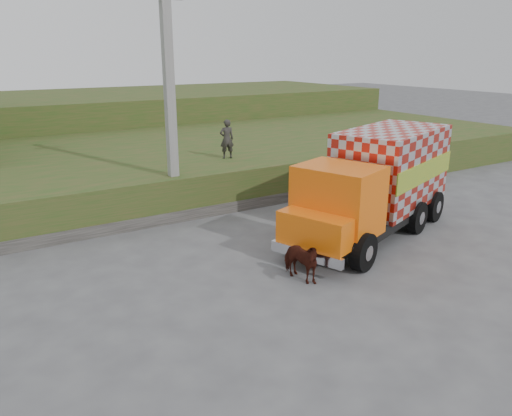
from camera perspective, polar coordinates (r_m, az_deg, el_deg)
ground at (r=14.46m, az=1.69°, el=-5.29°), size 120.00×120.00×0.00m
embankment at (r=22.89m, az=-12.21°, el=4.85°), size 40.00×12.00×1.50m
embankment_far at (r=34.18m, az=-19.26°, el=9.63°), size 40.00×12.00×3.00m
retaining_strip at (r=17.11m, az=-11.75°, el=-1.29°), size 16.00×0.50×0.40m
utility_pole at (r=17.03m, az=-9.82°, el=12.10°), size 1.20×0.30×8.00m
cargo_truck at (r=16.16m, az=13.66°, el=2.88°), size 7.57×4.58×3.22m
cow at (r=12.70m, az=5.02°, el=-6.00°), size 0.81×1.38×1.09m
pedestrian at (r=20.00m, az=-3.36°, el=7.89°), size 0.63×0.49×1.55m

